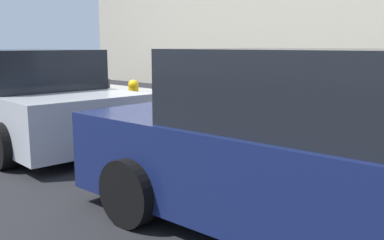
% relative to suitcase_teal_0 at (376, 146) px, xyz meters
% --- Properties ---
extents(ground_plane, '(40.00, 40.00, 0.00)m').
position_rel_suitcase_teal_0_xyz_m(ground_plane, '(4.29, 0.51, -0.42)').
color(ground_plane, black).
extents(sidewalk_curb, '(18.00, 5.00, 0.14)m').
position_rel_suitcase_teal_0_xyz_m(sidewalk_curb, '(4.29, -1.99, -0.35)').
color(sidewalk_curb, '#9E9B93').
rests_on(sidewalk_curb, ground_plane).
extents(suitcase_teal_0, '(0.39, 0.23, 0.87)m').
position_rel_suitcase_teal_0_xyz_m(suitcase_teal_0, '(0.00, 0.00, 0.00)').
color(suitcase_teal_0, '#0F606B').
rests_on(suitcase_teal_0, sidewalk_curb).
extents(suitcase_navy_1, '(0.39, 0.25, 0.61)m').
position_rel_suitcase_teal_0_xyz_m(suitcase_navy_1, '(0.49, 0.12, -0.00)').
color(suitcase_navy_1, navy).
rests_on(suitcase_navy_1, sidewalk_curb).
extents(suitcase_olive_2, '(0.41, 0.21, 1.01)m').
position_rel_suitcase_teal_0_xyz_m(suitcase_olive_2, '(0.98, -0.02, 0.11)').
color(suitcase_olive_2, '#59601E').
rests_on(suitcase_olive_2, sidewalk_curb).
extents(suitcase_silver_3, '(0.43, 0.27, 0.92)m').
position_rel_suitcase_teal_0_xyz_m(suitcase_silver_3, '(1.49, 0.08, 0.06)').
color(suitcase_silver_3, '#9EA0A8').
rests_on(suitcase_silver_3, sidewalk_curb).
extents(suitcase_maroon_4, '(0.50, 0.19, 0.89)m').
position_rel_suitcase_teal_0_xyz_m(suitcase_maroon_4, '(2.05, 0.06, 0.05)').
color(suitcase_maroon_4, maroon).
rests_on(suitcase_maroon_4, sidewalk_curb).
extents(suitcase_red_5, '(0.49, 0.24, 0.86)m').
position_rel_suitcase_teal_0_xyz_m(suitcase_red_5, '(2.63, 0.05, 0.02)').
color(suitcase_red_5, red).
rests_on(suitcase_red_5, sidewalk_curb).
extents(suitcase_black_6, '(0.50, 0.27, 1.11)m').
position_rel_suitcase_teal_0_xyz_m(suitcase_black_6, '(3.21, -0.02, 0.11)').
color(suitcase_black_6, black).
rests_on(suitcase_black_6, sidewalk_curb).
extents(suitcase_teal_7, '(0.48, 0.22, 1.01)m').
position_rel_suitcase_teal_0_xyz_m(suitcase_teal_7, '(3.79, 0.11, 0.08)').
color(suitcase_teal_7, '#0F606B').
rests_on(suitcase_teal_7, sidewalk_curb).
extents(fire_hydrant, '(0.39, 0.21, 0.84)m').
position_rel_suitcase_teal_0_xyz_m(fire_hydrant, '(4.79, 0.05, 0.16)').
color(fire_hydrant, '#D89E0C').
rests_on(fire_hydrant, sidewalk_curb).
extents(bollard_post, '(0.16, 0.16, 0.83)m').
position_rel_suitcase_teal_0_xyz_m(bollard_post, '(5.51, 0.20, 0.13)').
color(bollard_post, '#333338').
rests_on(bollard_post, sidewalk_curb).
extents(parked_car_navy_0, '(4.81, 2.20, 1.63)m').
position_rel_suitcase_teal_0_xyz_m(parked_car_navy_0, '(-0.37, 2.07, 0.34)').
color(parked_car_navy_0, '#141E4C').
rests_on(parked_car_navy_0, ground_plane).
extents(parked_car_silver_1, '(4.72, 2.29, 1.58)m').
position_rel_suitcase_teal_0_xyz_m(parked_car_silver_1, '(5.16, 2.07, 0.32)').
color(parked_car_silver_1, '#B2B5BA').
rests_on(parked_car_silver_1, ground_plane).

